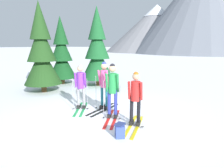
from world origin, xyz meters
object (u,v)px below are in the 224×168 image
skier_in_red (135,96)px  backpack_on_snow_front (120,130)px  skier_in_purple (81,84)px  pine_tree_near (97,50)px  skier_in_pink (104,83)px  pine_tree_mid (41,52)px  skier_in_green (112,88)px  pine_tree_far (62,54)px

skier_in_red → backpack_on_snow_front: (-0.06, -0.92, -0.75)m
skier_in_purple → pine_tree_near: bearing=114.7°
skier_in_pink → skier_in_purple: bearing=-157.0°
skier_in_purple → pine_tree_mid: size_ratio=0.37×
skier_in_red → backpack_on_snow_front: bearing=-93.8°
pine_tree_mid → backpack_on_snow_front: pine_tree_mid is taller
skier_in_green → skier_in_red: (0.90, -0.18, -0.11)m
skier_in_pink → skier_in_green: 0.98m
skier_in_pink → skier_in_green: skier_in_green is taller
skier_in_red → pine_tree_near: (-4.29, 4.47, 1.20)m
pine_tree_near → pine_tree_far: bearing=-164.1°
skier_in_green → pine_tree_near: bearing=128.4°
skier_in_green → backpack_on_snow_front: (0.84, -1.11, -0.86)m
pine_tree_mid → skier_in_purple: bearing=-19.6°
pine_tree_mid → pine_tree_far: bearing=106.9°
pine_tree_mid → pine_tree_far: (-0.65, 2.12, -0.19)m
skier_in_purple → skier_in_pink: skier_in_pink is taller
pine_tree_near → pine_tree_far: 2.35m
pine_tree_near → backpack_on_snow_front: bearing=-51.9°
skier_in_pink → pine_tree_mid: size_ratio=0.40×
skier_in_pink → pine_tree_mid: 4.49m
pine_tree_mid → pine_tree_far: pine_tree_mid is taller
pine_tree_far → skier_in_pink: bearing=-31.3°
skier_in_red → pine_tree_near: size_ratio=0.38×
skier_in_red → pine_tree_far: pine_tree_far is taller
pine_tree_mid → pine_tree_far: 2.22m
pine_tree_far → pine_tree_mid: bearing=-73.1°
skier_in_pink → skier_in_red: size_ratio=1.03×
skier_in_green → skier_in_red: 0.92m
skier_in_pink → pine_tree_near: 4.64m
skier_in_red → pine_tree_mid: (-5.89, 1.71, 1.17)m
skier_in_purple → pine_tree_mid: 3.81m
pine_tree_far → backpack_on_snow_front: 8.22m
skier_in_green → pine_tree_mid: pine_tree_mid is taller
skier_in_pink → pine_tree_near: (-2.67, 3.62, 1.11)m
skier_in_green → pine_tree_near: 5.57m
pine_tree_near → skier_in_pink: bearing=-53.6°
skier_in_purple → skier_in_green: (1.56, -0.31, 0.07)m
pine_tree_near → pine_tree_far: pine_tree_near is taller
skier_in_purple → backpack_on_snow_front: (2.40, -1.41, -0.79)m
skier_in_pink → pine_tree_mid: (-4.27, 0.86, 1.08)m
pine_tree_near → backpack_on_snow_front: pine_tree_near is taller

